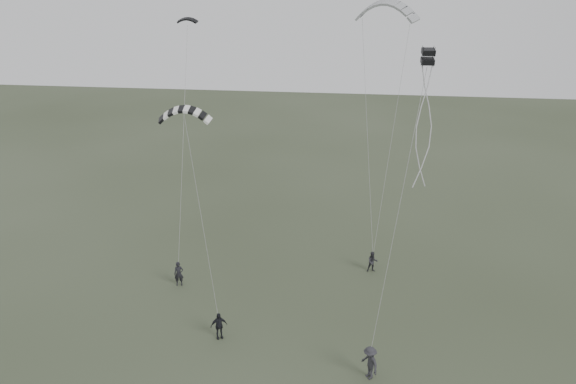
# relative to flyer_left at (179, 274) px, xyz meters

# --- Properties ---
(ground) EXTENTS (140.00, 140.00, 0.00)m
(ground) POSITION_rel_flyer_left_xyz_m (6.39, -5.55, -0.86)
(ground) COLOR #333A26
(ground) RESTS_ON ground
(flyer_left) EXTENTS (0.71, 0.55, 1.72)m
(flyer_left) POSITION_rel_flyer_left_xyz_m (0.00, 0.00, 0.00)
(flyer_left) COLOR black
(flyer_left) RESTS_ON ground
(flyer_right) EXTENTS (0.85, 0.73, 1.51)m
(flyer_right) POSITION_rel_flyer_left_xyz_m (12.97, 3.51, -0.10)
(flyer_right) COLOR #28282D
(flyer_right) RESTS_ON ground
(flyer_center) EXTENTS (1.04, 0.78, 1.65)m
(flyer_center) POSITION_rel_flyer_left_xyz_m (4.07, -5.37, -0.04)
(flyer_center) COLOR black
(flyer_center) RESTS_ON ground
(flyer_far) EXTENTS (1.28, 1.40, 1.89)m
(flyer_far) POSITION_rel_flyer_left_xyz_m (12.66, -7.73, 0.09)
(flyer_far) COLOR #29292E
(flyer_far) RESTS_ON ground
(kite_dark_small) EXTENTS (1.41, 0.60, 0.57)m
(kite_dark_small) POSITION_rel_flyer_left_xyz_m (-0.31, 6.59, 15.93)
(kite_dark_small) COLOR black
(kite_dark_small) RESTS_ON flyer_left
(kite_pale_large) EXTENTS (4.79, 3.25, 2.05)m
(kite_pale_large) POSITION_rel_flyer_left_xyz_m (13.11, 10.16, 16.89)
(kite_pale_large) COLOR #9EA0A3
(kite_pale_large) RESTS_ON flyer_right
(kite_striped) EXTENTS (2.93, 1.21, 1.28)m
(kite_striped) POSITION_rel_flyer_left_xyz_m (2.04, -2.74, 11.98)
(kite_striped) COLOR black
(kite_striped) RESTS_ON flyer_center
(kite_box) EXTENTS (0.65, 0.73, 0.78)m
(kite_box) POSITION_rel_flyer_left_xyz_m (14.65, -3.85, 15.18)
(kite_box) COLOR black
(kite_box) RESTS_ON flyer_far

